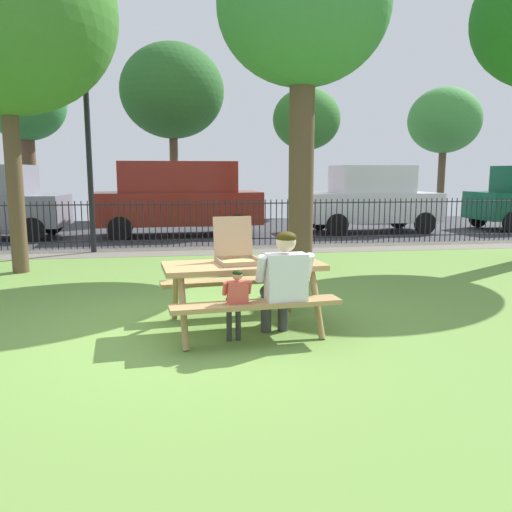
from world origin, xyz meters
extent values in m
cube|color=olive|center=(0.00, 1.42, -0.01)|extent=(28.00, 10.85, 0.02)
cube|color=slate|center=(0.00, 6.15, 0.00)|extent=(28.00, 1.40, 0.01)
cube|color=#38383D|center=(0.00, 10.48, -0.01)|extent=(28.00, 7.27, 0.01)
cube|color=#A88451|center=(0.71, 0.04, 0.74)|extent=(1.87, 0.94, 0.06)
cube|color=#A88451|center=(0.77, -0.56, 0.44)|extent=(1.82, 0.46, 0.05)
cube|color=#A88451|center=(0.64, 0.64, 0.44)|extent=(1.82, 0.46, 0.05)
cylinder|color=#A88451|center=(0.01, -0.45, 0.35)|extent=(0.11, 0.44, 0.74)
cylinder|color=#A88451|center=(-0.07, 0.38, 0.35)|extent=(0.11, 0.44, 0.74)
cylinder|color=#A88451|center=(1.48, -0.30, 0.35)|extent=(0.11, 0.44, 0.74)
cylinder|color=#A88451|center=(1.40, 0.53, 0.35)|extent=(0.11, 0.44, 0.74)
cube|color=tan|center=(0.65, 0.03, 0.78)|extent=(0.53, 0.53, 0.01)
cube|color=silver|center=(0.65, 0.03, 0.78)|extent=(0.49, 0.49, 0.00)
cube|color=tan|center=(0.69, -0.19, 0.80)|extent=(0.46, 0.08, 0.04)
cube|color=tan|center=(0.61, 0.26, 0.80)|extent=(0.46, 0.08, 0.04)
cube|color=tan|center=(0.43, 0.00, 0.80)|extent=(0.08, 0.46, 0.04)
cube|color=tan|center=(0.87, 0.07, 0.80)|extent=(0.08, 0.46, 0.04)
cube|color=tan|center=(0.61, 0.27, 1.05)|extent=(0.47, 0.15, 0.46)
cylinder|color=tan|center=(0.65, 0.03, 0.79)|extent=(0.39, 0.39, 0.01)
cylinder|color=#F6C85F|center=(0.65, 0.03, 0.80)|extent=(0.36, 0.36, 0.00)
pyramid|color=#E0C04D|center=(1.03, 0.21, 0.78)|extent=(0.21, 0.26, 0.01)
cube|color=tan|center=(1.06, 0.09, 0.78)|extent=(0.19, 0.06, 0.02)
cylinder|color=#3B3B3B|center=(0.94, -0.12, 0.22)|extent=(0.12, 0.12, 0.44)
cylinder|color=#3B3B3B|center=(0.96, -0.33, 0.47)|extent=(0.19, 0.43, 0.15)
cylinder|color=#3B3B3B|center=(1.14, -0.10, 0.22)|extent=(0.12, 0.12, 0.44)
cylinder|color=#3B3B3B|center=(1.16, -0.31, 0.47)|extent=(0.19, 0.43, 0.15)
cube|color=silver|center=(1.08, -0.53, 0.70)|extent=(0.44, 0.26, 0.52)
cylinder|color=silver|center=(0.82, -0.50, 0.80)|extent=(0.11, 0.22, 0.31)
cylinder|color=silver|center=(1.34, -0.45, 0.80)|extent=(0.11, 0.22, 0.31)
sphere|color=beige|center=(1.08, -0.51, 1.08)|extent=(0.21, 0.21, 0.21)
ellipsoid|color=#382F09|center=(1.08, -0.52, 1.13)|extent=(0.21, 0.20, 0.12)
cylinder|color=#323232|center=(0.50, -0.38, 0.22)|extent=(0.06, 0.06, 0.44)
cylinder|color=#323232|center=(0.51, -0.48, 0.45)|extent=(0.09, 0.21, 0.07)
cylinder|color=#323232|center=(0.60, -0.37, 0.22)|extent=(0.06, 0.06, 0.44)
cylinder|color=#323232|center=(0.61, -0.47, 0.45)|extent=(0.09, 0.21, 0.07)
cube|color=#CC4C3F|center=(0.57, -0.58, 0.57)|extent=(0.22, 0.13, 0.26)
cylinder|color=#CC4C3F|center=(0.44, -0.57, 0.62)|extent=(0.05, 0.11, 0.15)
cylinder|color=#CC4C3F|center=(0.69, -0.54, 0.62)|extent=(0.05, 0.11, 0.15)
sphere|color=tan|center=(0.57, -0.57, 0.76)|extent=(0.10, 0.10, 0.10)
ellipsoid|color=black|center=(0.57, -0.57, 0.78)|extent=(0.10, 0.10, 0.06)
cylinder|color=black|center=(0.00, 6.85, 1.04)|extent=(20.61, 0.03, 0.03)
cylinder|color=black|center=(0.00, 6.85, 0.17)|extent=(20.61, 0.03, 0.03)
cylinder|color=black|center=(-4.07, 6.85, 0.56)|extent=(0.02, 0.02, 1.13)
cylinder|color=black|center=(-3.93, 6.85, 0.56)|extent=(0.02, 0.02, 1.13)
cylinder|color=black|center=(-3.79, 6.85, 0.56)|extent=(0.02, 0.02, 1.13)
cylinder|color=black|center=(-3.65, 6.85, 0.56)|extent=(0.02, 0.02, 1.13)
cylinder|color=black|center=(-3.50, 6.85, 0.56)|extent=(0.02, 0.02, 1.13)
cylinder|color=black|center=(-3.36, 6.85, 0.56)|extent=(0.02, 0.02, 1.13)
cylinder|color=black|center=(-3.22, 6.85, 0.56)|extent=(0.02, 0.02, 1.13)
cylinder|color=black|center=(-3.08, 6.85, 0.56)|extent=(0.02, 0.02, 1.13)
cylinder|color=black|center=(-2.94, 6.85, 0.56)|extent=(0.02, 0.02, 1.13)
cylinder|color=black|center=(-2.80, 6.85, 0.56)|extent=(0.02, 0.02, 1.13)
cylinder|color=black|center=(-2.66, 6.85, 0.56)|extent=(0.02, 0.02, 1.13)
cylinder|color=black|center=(-2.52, 6.85, 0.56)|extent=(0.02, 0.02, 1.13)
cylinder|color=black|center=(-2.38, 6.85, 0.56)|extent=(0.02, 0.02, 1.13)
cylinder|color=black|center=(-2.24, 6.85, 0.56)|extent=(0.02, 0.02, 1.13)
cylinder|color=black|center=(-2.10, 6.85, 0.56)|extent=(0.02, 0.02, 1.13)
cylinder|color=black|center=(-1.96, 6.85, 0.56)|extent=(0.02, 0.02, 1.13)
cylinder|color=black|center=(-1.82, 6.85, 0.56)|extent=(0.02, 0.02, 1.13)
cylinder|color=black|center=(-1.68, 6.85, 0.56)|extent=(0.02, 0.02, 1.13)
cylinder|color=black|center=(-1.54, 6.85, 0.56)|extent=(0.02, 0.02, 1.13)
cylinder|color=black|center=(-1.40, 6.85, 0.56)|extent=(0.02, 0.02, 1.13)
cylinder|color=black|center=(-1.26, 6.85, 0.56)|extent=(0.02, 0.02, 1.13)
cylinder|color=black|center=(-1.12, 6.85, 0.56)|extent=(0.02, 0.02, 1.13)
cylinder|color=black|center=(-0.98, 6.85, 0.56)|extent=(0.02, 0.02, 1.13)
cylinder|color=black|center=(-0.84, 6.85, 0.56)|extent=(0.02, 0.02, 1.13)
cylinder|color=black|center=(-0.70, 6.85, 0.56)|extent=(0.02, 0.02, 1.13)
cylinder|color=black|center=(-0.56, 6.85, 0.56)|extent=(0.02, 0.02, 1.13)
cylinder|color=black|center=(-0.42, 6.85, 0.56)|extent=(0.02, 0.02, 1.13)
cylinder|color=black|center=(-0.28, 6.85, 0.56)|extent=(0.02, 0.02, 1.13)
cylinder|color=black|center=(-0.14, 6.85, 0.56)|extent=(0.02, 0.02, 1.13)
cylinder|color=black|center=(0.00, 6.85, 0.56)|extent=(0.02, 0.02, 1.13)
cylinder|color=black|center=(0.14, 6.85, 0.56)|extent=(0.02, 0.02, 1.13)
cylinder|color=black|center=(0.28, 6.85, 0.56)|extent=(0.02, 0.02, 1.13)
cylinder|color=black|center=(0.42, 6.85, 0.56)|extent=(0.02, 0.02, 1.13)
cylinder|color=black|center=(0.56, 6.85, 0.56)|extent=(0.02, 0.02, 1.13)
cylinder|color=black|center=(0.70, 6.85, 0.56)|extent=(0.02, 0.02, 1.13)
cylinder|color=black|center=(0.84, 6.85, 0.56)|extent=(0.02, 0.02, 1.13)
cylinder|color=black|center=(0.98, 6.85, 0.56)|extent=(0.02, 0.02, 1.13)
cylinder|color=black|center=(1.12, 6.85, 0.56)|extent=(0.02, 0.02, 1.13)
cylinder|color=black|center=(1.26, 6.85, 0.56)|extent=(0.02, 0.02, 1.13)
cylinder|color=black|center=(1.40, 6.85, 0.56)|extent=(0.02, 0.02, 1.13)
cylinder|color=black|center=(1.54, 6.85, 0.56)|extent=(0.02, 0.02, 1.13)
cylinder|color=black|center=(1.68, 6.85, 0.56)|extent=(0.02, 0.02, 1.13)
cylinder|color=black|center=(1.82, 6.85, 0.56)|extent=(0.02, 0.02, 1.13)
cylinder|color=black|center=(1.96, 6.85, 0.56)|extent=(0.02, 0.02, 1.13)
cylinder|color=black|center=(2.10, 6.85, 0.56)|extent=(0.02, 0.02, 1.13)
cylinder|color=black|center=(2.24, 6.85, 0.56)|extent=(0.02, 0.02, 1.13)
cylinder|color=black|center=(2.38, 6.85, 0.56)|extent=(0.02, 0.02, 1.13)
cylinder|color=black|center=(2.52, 6.85, 0.56)|extent=(0.02, 0.02, 1.13)
cylinder|color=black|center=(2.66, 6.85, 0.56)|extent=(0.02, 0.02, 1.13)
cylinder|color=black|center=(2.80, 6.85, 0.56)|extent=(0.02, 0.02, 1.13)
cylinder|color=black|center=(2.94, 6.85, 0.56)|extent=(0.02, 0.02, 1.13)
cylinder|color=black|center=(3.08, 6.85, 0.56)|extent=(0.02, 0.02, 1.13)
cylinder|color=black|center=(3.22, 6.85, 0.56)|extent=(0.02, 0.02, 1.13)
cylinder|color=black|center=(3.36, 6.85, 0.56)|extent=(0.02, 0.02, 1.13)
cylinder|color=black|center=(3.50, 6.85, 0.56)|extent=(0.02, 0.02, 1.13)
cylinder|color=black|center=(3.65, 6.85, 0.56)|extent=(0.02, 0.02, 1.13)
cylinder|color=black|center=(3.79, 6.85, 0.56)|extent=(0.02, 0.02, 1.13)
cylinder|color=black|center=(3.93, 6.85, 0.56)|extent=(0.02, 0.02, 1.13)
cylinder|color=black|center=(4.07, 6.85, 0.56)|extent=(0.02, 0.02, 1.13)
cylinder|color=black|center=(4.21, 6.85, 0.56)|extent=(0.02, 0.02, 1.13)
cylinder|color=black|center=(4.35, 6.85, 0.56)|extent=(0.02, 0.02, 1.13)
cylinder|color=black|center=(4.49, 6.85, 0.56)|extent=(0.02, 0.02, 1.13)
cylinder|color=black|center=(4.63, 6.85, 0.56)|extent=(0.02, 0.02, 1.13)
cylinder|color=black|center=(4.77, 6.85, 0.56)|extent=(0.02, 0.02, 1.13)
cylinder|color=black|center=(4.91, 6.85, 0.56)|extent=(0.02, 0.02, 1.13)
cylinder|color=black|center=(5.05, 6.85, 0.56)|extent=(0.02, 0.02, 1.13)
cylinder|color=black|center=(5.19, 6.85, 0.56)|extent=(0.02, 0.02, 1.13)
cylinder|color=black|center=(5.33, 6.85, 0.56)|extent=(0.02, 0.02, 1.13)
cylinder|color=black|center=(5.47, 6.85, 0.56)|extent=(0.02, 0.02, 1.13)
cylinder|color=black|center=(5.61, 6.85, 0.56)|extent=(0.02, 0.02, 1.13)
cylinder|color=black|center=(5.75, 6.85, 0.56)|extent=(0.02, 0.02, 1.13)
cylinder|color=black|center=(5.89, 6.85, 0.56)|extent=(0.02, 0.02, 1.13)
cylinder|color=black|center=(6.03, 6.85, 0.56)|extent=(0.02, 0.02, 1.13)
cylinder|color=black|center=(6.17, 6.85, 0.56)|extent=(0.02, 0.02, 1.13)
cylinder|color=black|center=(6.31, 6.85, 0.56)|extent=(0.02, 0.02, 1.13)
cylinder|color=black|center=(6.45, 6.85, 0.56)|extent=(0.02, 0.02, 1.13)
cylinder|color=black|center=(6.59, 6.85, 0.56)|extent=(0.02, 0.02, 1.13)
cylinder|color=black|center=(6.73, 6.85, 0.56)|extent=(0.02, 0.02, 1.13)
cylinder|color=black|center=(6.87, 6.85, 0.56)|extent=(0.02, 0.02, 1.13)
cylinder|color=black|center=(7.01, 6.85, 0.56)|extent=(0.02, 0.02, 1.13)
cylinder|color=black|center=(7.15, 6.85, 0.56)|extent=(0.02, 0.02, 1.13)
cylinder|color=black|center=(7.29, 6.85, 0.56)|extent=(0.02, 0.02, 1.13)
cylinder|color=black|center=(7.43, 6.85, 0.56)|extent=(0.02, 0.02, 1.13)
cylinder|color=black|center=(7.57, 6.85, 0.56)|extent=(0.02, 0.02, 1.13)
cylinder|color=black|center=(7.71, 6.85, 0.56)|extent=(0.02, 0.02, 1.13)
cylinder|color=black|center=(7.85, 6.85, 0.56)|extent=(0.02, 0.02, 1.13)
cylinder|color=black|center=(7.99, 6.85, 0.56)|extent=(0.02, 0.02, 1.13)
cylinder|color=black|center=(8.13, 6.85, 0.56)|extent=(0.02, 0.02, 1.13)
cylinder|color=black|center=(8.27, 6.85, 0.56)|extent=(0.02, 0.02, 1.13)
cylinder|color=black|center=(8.41, 6.85, 0.56)|extent=(0.02, 0.02, 1.13)
cylinder|color=black|center=(8.55, 6.85, 0.56)|extent=(0.02, 0.02, 1.13)
cylinder|color=black|center=(8.69, 6.85, 0.56)|extent=(0.02, 0.02, 1.13)
cylinder|color=black|center=(-1.92, 6.29, 1.82)|extent=(0.12, 0.12, 3.64)
sphere|color=white|center=(-1.92, 6.29, 3.76)|extent=(0.28, 0.28, 0.28)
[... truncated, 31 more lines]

